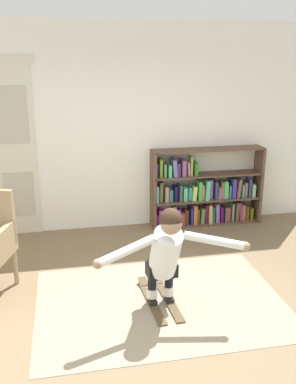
# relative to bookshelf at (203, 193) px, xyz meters

# --- Properties ---
(ground_plane) EXTENTS (7.20, 7.20, 0.00)m
(ground_plane) POSITION_rel_bookshelf_xyz_m (-1.17, -2.39, -0.48)
(ground_plane) COLOR brown
(back_wall) EXTENTS (6.00, 0.10, 2.90)m
(back_wall) POSITION_rel_bookshelf_xyz_m (-1.17, 0.21, 0.97)
(back_wall) COLOR white
(back_wall) RESTS_ON ground
(rug) EXTENTS (2.54, 1.80, 0.01)m
(rug) POSITION_rel_bookshelf_xyz_m (-1.10, -2.01, -0.48)
(rug) COLOR gray
(rug) RESTS_ON ground
(bookshelf) EXTENTS (1.66, 0.30, 1.15)m
(bookshelf) POSITION_rel_bookshelf_xyz_m (0.00, 0.00, 0.00)
(bookshelf) COLOR brown
(bookshelf) RESTS_ON ground
(skis_pair) EXTENTS (0.32, 0.87, 0.07)m
(skis_pair) POSITION_rel_bookshelf_xyz_m (-1.11, -1.98, -0.46)
(skis_pair) COLOR #4E3D27
(skis_pair) RESTS_ON rug
(person_skier) EXTENTS (1.48, 0.63, 1.07)m
(person_skier) POSITION_rel_bookshelf_xyz_m (-1.09, -2.18, 0.19)
(person_skier) COLOR white
(person_skier) RESTS_ON skis_pair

